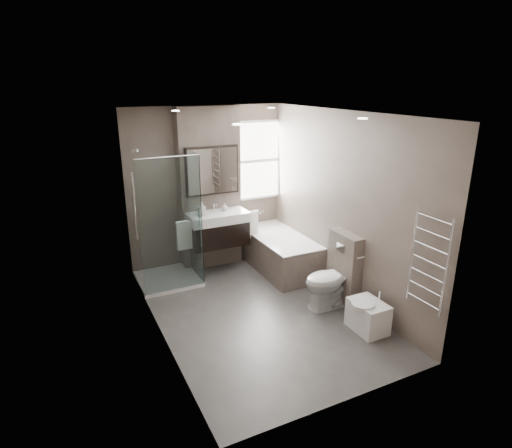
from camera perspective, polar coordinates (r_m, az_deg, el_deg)
room at (r=5.36m, az=0.30°, el=0.56°), size 2.70×3.90×2.70m
vanity_pier at (r=6.94m, az=-6.24°, el=4.64°), size 1.00×0.25×2.60m
vanity at (r=6.78m, az=-5.06°, el=-0.59°), size 0.95×0.47×0.66m
mirror_cabinet at (r=6.71m, az=-5.85°, el=7.08°), size 0.86×0.08×0.76m
towel_left at (r=6.60m, az=-9.52°, el=-1.50°), size 0.24×0.06×0.44m
towel_right at (r=6.98m, az=-0.70°, el=-0.13°), size 0.24×0.06×0.44m
shower_enclosure at (r=6.59m, az=-10.86°, el=-3.76°), size 0.90×0.90×2.00m
bathtub at (r=7.02m, az=3.08°, el=-3.56°), size 0.75×1.60×0.57m
window at (r=7.29m, az=0.11°, el=8.45°), size 0.98×0.06×1.33m
toilet at (r=5.93m, az=10.13°, el=-7.30°), size 0.79×0.45×0.80m
cistern_box at (r=6.06m, az=11.72°, el=-5.75°), size 0.19×0.55×1.00m
bidet at (r=5.57m, az=14.65°, el=-11.73°), size 0.41×0.48×0.50m
towel_radiator at (r=4.95m, az=22.06°, el=-4.65°), size 0.03×0.49×1.10m
soap_bottle_a at (r=6.56m, az=-7.21°, el=2.02°), size 0.09×0.10×0.21m
soap_bottle_b at (r=6.78m, az=-4.20°, el=2.30°), size 0.10×0.10×0.12m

